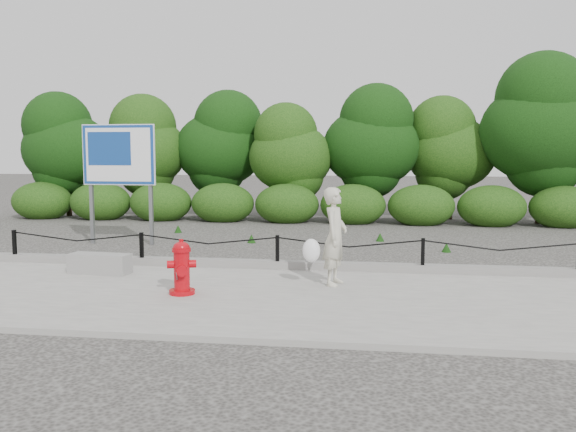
% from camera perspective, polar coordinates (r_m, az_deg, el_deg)
% --- Properties ---
extents(ground, '(90.00, 90.00, 0.00)m').
position_cam_1_polar(ground, '(10.77, -0.99, -5.39)').
color(ground, '#2D2B28').
rests_on(ground, ground).
extents(sidewalk, '(14.00, 4.00, 0.08)m').
position_cam_1_polar(sidewalk, '(8.85, -3.12, -7.66)').
color(sidewalk, gray).
rests_on(sidewalk, ground).
extents(curb, '(14.00, 0.22, 0.14)m').
position_cam_1_polar(curb, '(10.79, -0.95, -4.56)').
color(curb, slate).
rests_on(curb, sidewalk).
extents(chain_barrier, '(10.06, 0.06, 0.60)m').
position_cam_1_polar(chain_barrier, '(10.69, -1.00, -3.00)').
color(chain_barrier, black).
rests_on(chain_barrier, sidewalk).
extents(treeline, '(20.07, 3.67, 4.92)m').
position_cam_1_polar(treeline, '(19.38, 4.91, 7.00)').
color(treeline, black).
rests_on(treeline, ground).
extents(fire_hydrant, '(0.47, 0.48, 0.80)m').
position_cam_1_polar(fire_hydrant, '(8.95, -9.91, -4.81)').
color(fire_hydrant, '#B4060F').
rests_on(fire_hydrant, sidewalk).
extents(pedestrian, '(0.72, 0.61, 1.51)m').
position_cam_1_polar(pedestrian, '(9.41, 4.28, -1.99)').
color(pedestrian, beige).
rests_on(pedestrian, sidewalk).
extents(concrete_block, '(1.07, 0.45, 0.33)m').
position_cam_1_polar(concrete_block, '(10.84, -17.20, -4.27)').
color(concrete_block, gray).
rests_on(concrete_block, sidewalk).
extents(advertising_sign, '(1.72, 0.15, 2.76)m').
position_cam_1_polar(advertising_sign, '(14.49, -15.55, 5.06)').
color(advertising_sign, slate).
rests_on(advertising_sign, ground).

